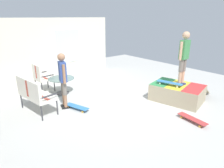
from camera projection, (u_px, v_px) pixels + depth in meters
ground_plane at (114, 104)px, 6.34m from camera, size 12.00×12.00×0.10m
house_facade at (48, 49)px, 8.40m from camera, size 0.23×6.00×2.57m
skate_ramp at (177, 92)px, 6.44m from camera, size 1.89×2.10×0.54m
patio_bench at (33, 92)px, 5.49m from camera, size 1.32×0.73×1.02m
patio_chair_near_house at (41, 76)px, 7.06m from camera, size 0.65×0.59×1.02m
patio_table at (62, 83)px, 6.96m from camera, size 0.90×0.90×0.57m
person_watching at (63, 77)px, 5.71m from camera, size 0.47×0.30×1.65m
person_skater at (184, 55)px, 6.03m from camera, size 0.25×0.48×1.65m
skateboard_by_bench at (77, 107)px, 5.84m from camera, size 0.82×0.45×0.10m
skateboard_spare at (192, 119)px, 5.15m from camera, size 0.82×0.29×0.10m
skateboard_on_ramp at (169, 83)px, 6.24m from camera, size 0.82×0.40×0.10m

